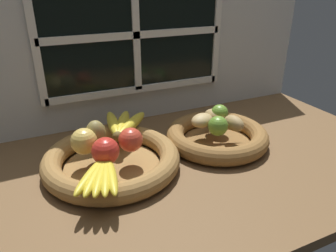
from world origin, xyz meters
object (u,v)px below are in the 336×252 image
banana_bunch_front (101,174)px  lime_far (219,113)px  banana_bunch_back (122,124)px  potato_oblong (202,120)px  potato_small (234,123)px  fruit_bowl_left (112,160)px  apple_red_right (131,140)px  apple_red_front (105,151)px  pear_brown (96,134)px  apple_golden_left (84,141)px  potato_back (216,115)px  lime_near (218,126)px  fruit_bowl_right (217,136)px  chili_pepper (226,124)px

banana_bunch_front → lime_far: (43.35, 16.59, 1.48)cm
banana_bunch_back → potato_oblong: (23.48, -8.64, 0.39)cm
lime_far → potato_oblong: bearing=-170.8°
banana_bunch_back → lime_far: size_ratio=3.53×
potato_small → lime_far: (-0.20, 7.70, 0.49)cm
fruit_bowl_left → apple_red_right: size_ratio=5.72×
apple_red_front → pear_brown: (-0.10, 9.73, 0.41)cm
banana_bunch_front → potato_oblong: (36.16, 15.42, 0.74)cm
apple_golden_left → potato_back: (43.18, 3.23, -1.52)cm
pear_brown → fruit_bowl_left: bearing=-52.7°
pear_brown → potato_back: 39.53cm
apple_red_front → potato_small: size_ratio=0.94×
banana_bunch_front → potato_back: (42.25, 17.16, 0.68)cm
lime_near → lime_far: size_ratio=1.06×
apple_red_front → banana_bunch_front: 7.41cm
banana_bunch_back → apple_red_front: bearing=-119.1°
fruit_bowl_left → potato_back: bearing=7.5°
potato_oblong → lime_near: 7.40cm
fruit_bowl_left → fruit_bowl_right: bearing=0.0°
fruit_bowl_right → potato_oblong: 7.08cm
apple_golden_left → potato_small: apple_golden_left is taller
pear_brown → lime_far: (40.57, 0.40, -1.09)cm
apple_red_front → potato_oblong: size_ratio=0.89×
fruit_bowl_right → banana_bunch_front: (-40.08, -12.38, 4.32)cm
apple_golden_left → potato_back: bearing=4.3°
fruit_bowl_left → banana_bunch_front: size_ratio=2.08×
pear_brown → potato_back: (39.47, 0.97, -1.90)cm
apple_red_front → banana_bunch_front: size_ratio=0.39×
apple_red_right → pear_brown: bearing=141.9°
lime_far → chili_pepper: (-0.62, -4.95, -1.73)cm
banana_bunch_front → lime_far: 46.45cm
fruit_bowl_left → fruit_bowl_right: size_ratio=1.17×
apple_golden_left → lime_far: size_ratio=1.25×
potato_oblong → chili_pepper: 7.65cm
banana_bunch_front → lime_near: 38.18cm
banana_bunch_back → potato_small: bearing=-26.2°
fruit_bowl_right → lime_far: 7.88cm
fruit_bowl_left → lime_near: 32.41cm
potato_back → lime_near: size_ratio=1.27×
pear_brown → banana_bunch_back: size_ratio=0.39×
fruit_bowl_left → pear_brown: bearing=127.3°
banana_bunch_front → chili_pepper: banana_bunch_front is taller
pear_brown → potato_small: size_ratio=1.05×
fruit_bowl_left → banana_bunch_front: 14.29cm
apple_red_right → potato_oblong: size_ratio=0.84×
apple_red_right → pear_brown: (-7.90, 6.19, 0.61)cm
lime_near → potato_oblong: bearing=98.6°
fruit_bowl_left → pear_brown: size_ratio=4.83×
apple_red_front → lime_far: size_ratio=1.24×
banana_bunch_front → fruit_bowl_left: bearing=65.3°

